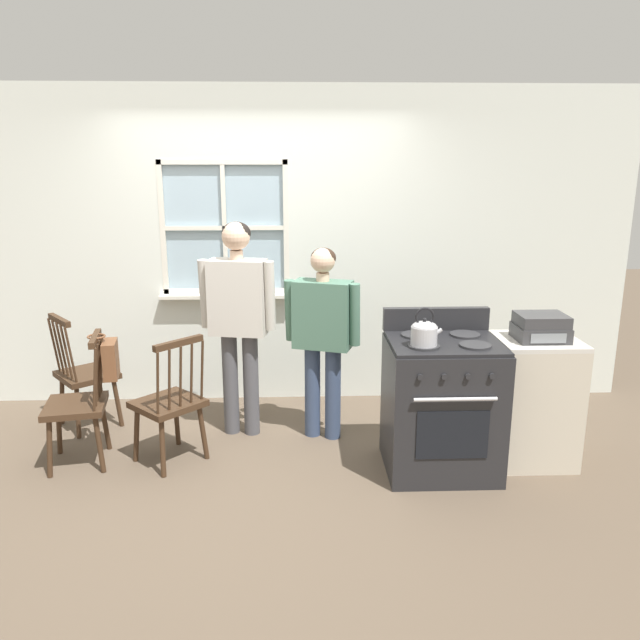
{
  "coord_description": "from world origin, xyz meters",
  "views": [
    {
      "loc": [
        0.29,
        -3.96,
        2.09
      ],
      "look_at": [
        0.45,
        0.28,
        1.0
      ],
      "focal_mm": 35.0,
      "sensor_mm": 36.0,
      "label": 1
    }
  ],
  "objects_px": {
    "kettle": "(424,332)",
    "chair_by_window": "(79,405)",
    "potted_plant": "(210,285)",
    "handbag": "(110,358)",
    "person_teen_center": "(323,327)",
    "person_elderly_left": "(238,308)",
    "side_counter": "(533,400)",
    "stove": "(441,404)",
    "stereo": "(541,327)",
    "chair_near_wall": "(170,404)",
    "chair_center_cluster": "(84,375)"
  },
  "relations": [
    {
      "from": "person_elderly_left",
      "to": "potted_plant",
      "type": "bearing_deg",
      "value": 123.96
    },
    {
      "from": "chair_by_window",
      "to": "stereo",
      "type": "distance_m",
      "value": 3.23
    },
    {
      "from": "chair_center_cluster",
      "to": "side_counter",
      "type": "distance_m",
      "value": 3.43
    },
    {
      "from": "kettle",
      "to": "potted_plant",
      "type": "height_order",
      "value": "potted_plant"
    },
    {
      "from": "person_elderly_left",
      "to": "side_counter",
      "type": "distance_m",
      "value": 2.24
    },
    {
      "from": "person_teen_center",
      "to": "handbag",
      "type": "height_order",
      "value": "person_teen_center"
    },
    {
      "from": "stove",
      "to": "side_counter",
      "type": "relative_size",
      "value": 1.2
    },
    {
      "from": "person_elderly_left",
      "to": "person_teen_center",
      "type": "relative_size",
      "value": 1.12
    },
    {
      "from": "chair_near_wall",
      "to": "stereo",
      "type": "height_order",
      "value": "stereo"
    },
    {
      "from": "potted_plant",
      "to": "stereo",
      "type": "height_order",
      "value": "potted_plant"
    },
    {
      "from": "stove",
      "to": "handbag",
      "type": "height_order",
      "value": "stove"
    },
    {
      "from": "person_elderly_left",
      "to": "person_teen_center",
      "type": "xyz_separation_m",
      "value": [
        0.63,
        -0.09,
        -0.13
      ]
    },
    {
      "from": "stove",
      "to": "chair_by_window",
      "type": "bearing_deg",
      "value": 176.01
    },
    {
      "from": "person_elderly_left",
      "to": "kettle",
      "type": "distance_m",
      "value": 1.47
    },
    {
      "from": "potted_plant",
      "to": "side_counter",
      "type": "bearing_deg",
      "value": -26.92
    },
    {
      "from": "stereo",
      "to": "handbag",
      "type": "bearing_deg",
      "value": 177.49
    },
    {
      "from": "stereo",
      "to": "chair_near_wall",
      "type": "bearing_deg",
      "value": 178.03
    },
    {
      "from": "kettle",
      "to": "stereo",
      "type": "height_order",
      "value": "kettle"
    },
    {
      "from": "side_counter",
      "to": "person_teen_center",
      "type": "bearing_deg",
      "value": 163.14
    },
    {
      "from": "person_teen_center",
      "to": "stereo",
      "type": "bearing_deg",
      "value": 0.94
    },
    {
      "from": "person_teen_center",
      "to": "kettle",
      "type": "xyz_separation_m",
      "value": [
        0.62,
        -0.68,
        0.14
      ]
    },
    {
      "from": "handbag",
      "to": "person_teen_center",
      "type": "bearing_deg",
      "value": 12.71
    },
    {
      "from": "chair_center_cluster",
      "to": "potted_plant",
      "type": "height_order",
      "value": "potted_plant"
    },
    {
      "from": "handbag",
      "to": "side_counter",
      "type": "relative_size",
      "value": 0.34
    },
    {
      "from": "stove",
      "to": "handbag",
      "type": "bearing_deg",
      "value": 174.59
    },
    {
      "from": "stove",
      "to": "kettle",
      "type": "xyz_separation_m",
      "value": [
        -0.17,
        -0.13,
        0.55
      ]
    },
    {
      "from": "chair_by_window",
      "to": "potted_plant",
      "type": "relative_size",
      "value": 3.46
    },
    {
      "from": "chair_by_window",
      "to": "person_elderly_left",
      "type": "bearing_deg",
      "value": 103.31
    },
    {
      "from": "kettle",
      "to": "chair_by_window",
      "type": "bearing_deg",
      "value": 172.54
    },
    {
      "from": "chair_center_cluster",
      "to": "person_teen_center",
      "type": "height_order",
      "value": "person_teen_center"
    },
    {
      "from": "person_teen_center",
      "to": "handbag",
      "type": "distance_m",
      "value": 1.53
    },
    {
      "from": "potted_plant",
      "to": "kettle",
      "type": "bearing_deg",
      "value": -43.1
    },
    {
      "from": "side_counter",
      "to": "chair_by_window",
      "type": "bearing_deg",
      "value": 178.77
    },
    {
      "from": "chair_near_wall",
      "to": "side_counter",
      "type": "distance_m",
      "value": 2.55
    },
    {
      "from": "chair_center_cluster",
      "to": "stove",
      "type": "xyz_separation_m",
      "value": [
        2.68,
        -0.82,
        0.04
      ]
    },
    {
      "from": "kettle",
      "to": "stereo",
      "type": "bearing_deg",
      "value": 14.46
    },
    {
      "from": "chair_by_window",
      "to": "potted_plant",
      "type": "height_order",
      "value": "potted_plant"
    },
    {
      "from": "chair_by_window",
      "to": "kettle",
      "type": "relative_size",
      "value": 3.77
    },
    {
      "from": "potted_plant",
      "to": "chair_by_window",
      "type": "bearing_deg",
      "value": -124.22
    },
    {
      "from": "chair_near_wall",
      "to": "handbag",
      "type": "height_order",
      "value": "same"
    },
    {
      "from": "chair_near_wall",
      "to": "stove",
      "type": "height_order",
      "value": "stove"
    },
    {
      "from": "kettle",
      "to": "potted_plant",
      "type": "distance_m",
      "value": 2.13
    },
    {
      "from": "person_teen_center",
      "to": "potted_plant",
      "type": "relative_size",
      "value": 5.47
    },
    {
      "from": "side_counter",
      "to": "stereo",
      "type": "height_order",
      "value": "stereo"
    },
    {
      "from": "chair_by_window",
      "to": "person_teen_center",
      "type": "relative_size",
      "value": 0.63
    },
    {
      "from": "chair_near_wall",
      "to": "side_counter",
      "type": "height_order",
      "value": "chair_near_wall"
    },
    {
      "from": "person_teen_center",
      "to": "kettle",
      "type": "distance_m",
      "value": 0.93
    },
    {
      "from": "chair_center_cluster",
      "to": "stereo",
      "type": "height_order",
      "value": "stereo"
    },
    {
      "from": "stove",
      "to": "handbag",
      "type": "relative_size",
      "value": 3.53
    },
    {
      "from": "handbag",
      "to": "stove",
      "type": "bearing_deg",
      "value": -5.41
    }
  ]
}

